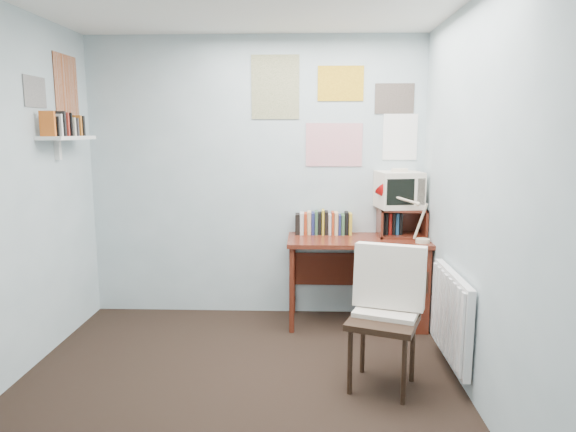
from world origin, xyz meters
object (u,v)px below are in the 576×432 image
Objects in this scene: desk_lamp at (424,217)px; wall_shelf at (67,138)px; tv_riser at (401,222)px; desk_chair at (383,322)px; desk at (388,279)px; radiator at (451,315)px; crt_tv at (399,188)px.

desk_lamp is 0.69× the size of wall_shelf.
desk_chair is at bearing -104.72° from tv_riser.
desk is 1.94× the size of wall_shelf.
desk_lamp is at bearing -30.78° from desk.
wall_shelf reaches higher than radiator.
desk_lamp is (0.46, 1.00, 0.52)m from desk_chair.
tv_riser is 0.65× the size of wall_shelf.
radiator is at bearing -97.89° from desk_lamp.
desk_chair is at bearing -18.18° from wall_shelf.
wall_shelf is at bearing 169.11° from radiator.
wall_shelf is (-2.57, -0.38, 1.21)m from desk.
crt_tv is (0.30, 1.28, 0.73)m from desk_chair.
desk_lamp is at bearing -69.30° from crt_tv.
desk_lamp is at bearing -63.01° from tv_riser.
crt_tv is at bearing 97.35° from desk_chair.
crt_tv is at bearing 145.34° from tv_riser.
wall_shelf reaches higher than desk_lamp.
desk_chair is 1.13× the size of radiator.
desk_lamp is 0.53× the size of radiator.
desk_chair is 2.26× the size of tv_riser.
crt_tv is at bearing 109.29° from desk_lamp.
desk_chair is 1.51m from crt_tv.
desk_lamp is 1.17× the size of crt_tv.
desk_chair is at bearing -125.47° from desk_lamp.
crt_tv reaches higher than desk_chair.
tv_riser is at bearing 95.91° from desk_chair.
tv_riser is 2.83m from wall_shelf.
wall_shelf reaches higher than desk.
desk is 1.17m from desk_chair.
desk is at bearing 100.14° from desk_chair.
desk is 2.87m from wall_shelf.
tv_riser is 0.30m from crt_tv.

